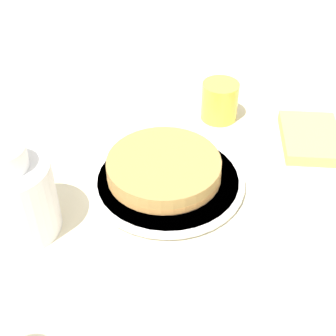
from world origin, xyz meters
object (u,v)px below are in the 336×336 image
plate (168,181)px  cream_jug (14,196)px  juice_glass (220,101)px  pancake_stack (165,169)px

plate → cream_jug: 0.23m
plate → juice_glass: juice_glass is taller
cream_jug → pancake_stack: bearing=127.3°
pancake_stack → plate: bearing=108.5°
cream_jug → juice_glass: bearing=145.9°
plate → juice_glass: bearing=166.4°
pancake_stack → cream_jug: size_ratio=1.29×
juice_glass → cream_jug: bearing=-34.1°
pancake_stack → cream_jug: (0.14, -0.18, 0.03)m
pancake_stack → cream_jug: 0.22m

